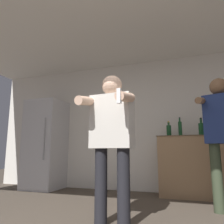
% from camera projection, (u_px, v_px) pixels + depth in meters
% --- Properties ---
extents(wall_back, '(7.00, 0.06, 2.55)m').
position_uv_depth(wall_back, '(151.00, 124.00, 4.27)').
color(wall_back, silver).
rests_on(wall_back, ground_plane).
extents(ceiling_slab, '(7.00, 3.43, 0.05)m').
position_uv_depth(ceiling_slab, '(132.00, 21.00, 3.12)').
color(ceiling_slab, silver).
rests_on(ceiling_slab, wall_back).
extents(refrigerator, '(0.70, 0.71, 1.79)m').
position_uv_depth(refrigerator, '(45.00, 144.00, 4.54)').
color(refrigerator, silver).
rests_on(refrigerator, ground_plane).
extents(counter, '(1.44, 0.53, 1.00)m').
position_uv_depth(counter, '(203.00, 166.00, 3.59)').
color(counter, '#997551').
rests_on(counter, ground_plane).
extents(bottle_dark_rum, '(0.07, 0.07, 0.31)m').
position_uv_depth(bottle_dark_rum, '(214.00, 128.00, 3.59)').
color(bottle_dark_rum, silver).
rests_on(bottle_dark_rum, counter).
extents(bottle_tall_gin, '(0.09, 0.09, 0.30)m').
position_uv_depth(bottle_tall_gin, '(201.00, 129.00, 3.65)').
color(bottle_tall_gin, '#194723').
rests_on(bottle_tall_gin, counter).
extents(bottle_amber_bourbon, '(0.06, 0.06, 0.33)m').
position_uv_depth(bottle_amber_bourbon, '(180.00, 128.00, 3.76)').
color(bottle_amber_bourbon, '#194723').
rests_on(bottle_amber_bourbon, counter).
extents(bottle_green_wine, '(0.08, 0.08, 0.27)m').
position_uv_depth(bottle_green_wine, '(169.00, 130.00, 3.82)').
color(bottle_green_wine, '#194723').
rests_on(bottle_green_wine, counter).
extents(person_woman_foreground, '(0.56, 0.49, 1.57)m').
position_uv_depth(person_woman_foreground, '(112.00, 133.00, 2.32)').
color(person_woman_foreground, black).
rests_on(person_woman_foreground, ground_plane).
extents(person_man_side, '(0.55, 0.53, 1.69)m').
position_uv_depth(person_man_side, '(223.00, 131.00, 2.76)').
color(person_man_side, '#38422D').
rests_on(person_man_side, ground_plane).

